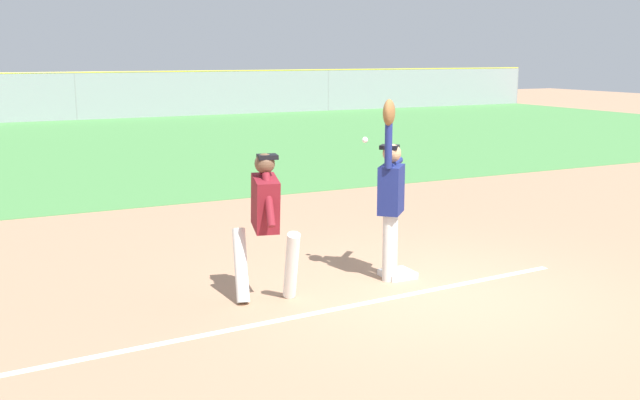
{
  "coord_description": "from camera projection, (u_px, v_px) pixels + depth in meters",
  "views": [
    {
      "loc": [
        -4.97,
        -7.1,
        2.81
      ],
      "look_at": [
        -0.98,
        0.87,
        1.05
      ],
      "focal_mm": 41.67,
      "sensor_mm": 36.0,
      "label": 1
    }
  ],
  "objects": [
    {
      "name": "ground_plane",
      "position": [
        425.0,
        291.0,
        8.95
      ],
      "size": [
        80.16,
        80.16,
        0.0
      ],
      "primitive_type": "plane",
      "color": "tan"
    },
    {
      "name": "outfield_grass",
      "position": [
        128.0,
        145.0,
        23.31
      ],
      "size": [
        48.78,
        19.84,
        0.01
      ],
      "primitive_type": "cube",
      "color": "#4C8C47",
      "rests_on": "ground_plane"
    },
    {
      "name": "chalk_foul_line",
      "position": [
        88.0,
        358.0,
        6.96
      ],
      "size": [
        11.98,
        0.84,
        0.01
      ],
      "primitive_type": "cube",
      "rotation": [
        0.0,
        0.0,
        0.06
      ],
      "color": "white",
      "rests_on": "ground_plane"
    },
    {
      "name": "first_base",
      "position": [
        398.0,
        274.0,
        9.5
      ],
      "size": [
        0.39,
        0.39,
        0.08
      ],
      "primitive_type": "cube",
      "rotation": [
        0.0,
        0.0,
        -0.02
      ],
      "color": "white",
      "rests_on": "ground_plane"
    },
    {
      "name": "fielder",
      "position": [
        391.0,
        192.0,
        9.21
      ],
      "size": [
        0.69,
        0.73,
        2.28
      ],
      "rotation": [
        0.0,
        0.0,
        2.39
      ],
      "color": "silver",
      "rests_on": "ground_plane"
    },
    {
      "name": "runner",
      "position": [
        266.0,
        217.0,
        8.4
      ],
      "size": [
        0.75,
        0.84,
        1.72
      ],
      "rotation": [
        0.0,
        0.0,
        -0.22
      ],
      "color": "white",
      "rests_on": "ground_plane"
    },
    {
      "name": "baseball",
      "position": [
        365.0,
        140.0,
        9.27
      ],
      "size": [
        0.07,
        0.07,
        0.07
      ],
      "primitive_type": "sphere",
      "color": "white"
    },
    {
      "name": "outfield_fence",
      "position": [
        76.0,
        96.0,
        31.82
      ],
      "size": [
        48.86,
        0.08,
        2.06
      ],
      "color": "#93999E",
      "rests_on": "ground_plane"
    },
    {
      "name": "parked_car_white",
      "position": [
        95.0,
        99.0,
        35.64
      ],
      "size": [
        4.53,
        2.37,
        1.25
      ],
      "rotation": [
        0.0,
        0.0,
        -0.07
      ],
      "color": "white",
      "rests_on": "ground_plane"
    },
    {
      "name": "parked_car_blue",
      "position": [
        191.0,
        97.0,
        37.54
      ],
      "size": [
        4.52,
        2.35,
        1.25
      ],
      "rotation": [
        0.0,
        0.0,
        0.07
      ],
      "color": "#23389E",
      "rests_on": "ground_plane"
    }
  ]
}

